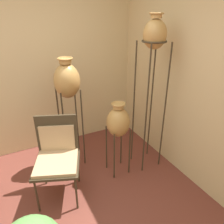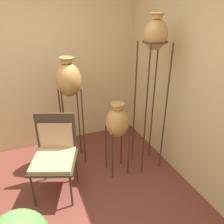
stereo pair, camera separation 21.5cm
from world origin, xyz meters
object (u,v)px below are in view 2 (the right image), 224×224
vase_stand_tall (155,42)px  vase_stand_medium (68,81)px  vase_stand_short (117,123)px  chair (55,151)px

vase_stand_tall → vase_stand_medium: vase_stand_tall is taller
vase_stand_medium → vase_stand_tall: bearing=-28.3°
vase_stand_medium → vase_stand_short: size_ratio=1.49×
chair → vase_stand_short: bearing=22.0°
chair → vase_stand_medium: bearing=77.7°
vase_stand_tall → chair: size_ratio=2.09×
vase_stand_tall → chair: (-1.27, 0.02, -1.18)m
vase_stand_medium → vase_stand_short: vase_stand_medium is taller
vase_stand_tall → vase_stand_short: size_ratio=1.98×
vase_stand_tall → chair: bearing=179.3°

